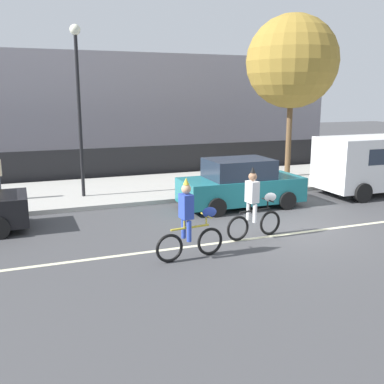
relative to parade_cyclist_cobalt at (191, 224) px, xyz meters
name	(u,v)px	position (x,y,z in m)	size (l,w,h in m)	color
ground_plane	(289,228)	(3.49, 1.26, -0.84)	(80.00, 80.00, 0.00)	#424244
road_centre_line	(299,233)	(3.49, 0.76, -0.84)	(36.00, 0.14, 0.01)	beige
sidewalk_curb	(202,184)	(3.49, 7.76, -0.77)	(60.00, 5.00, 0.15)	#ADAAA3
fence_line	(179,160)	(3.49, 10.66, -0.14)	(40.00, 0.08, 1.40)	black
building_backdrop	(92,107)	(0.85, 19.26, 2.13)	(28.00, 8.00, 5.95)	#99939E
parade_cyclist_cobalt	(191,224)	(0.00, 0.00, 0.00)	(1.72, 0.50, 1.92)	black
parade_cyclist_zebra	(255,207)	(2.13, 0.83, 0.00)	(1.71, 0.51, 1.92)	black
parked_van_white	(383,160)	(9.36, 3.96, 0.44)	(5.00, 2.22, 2.18)	white
parked_car_teal	(240,184)	(3.29, 3.95, -0.06)	(4.10, 1.92, 1.64)	#1E727A
street_lamp_post	(78,86)	(-1.50, 6.86, 3.15)	(0.36, 0.36, 5.86)	black
street_tree_near_lamp	(292,62)	(7.55, 7.69, 4.23)	(3.91, 3.91, 6.89)	brown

